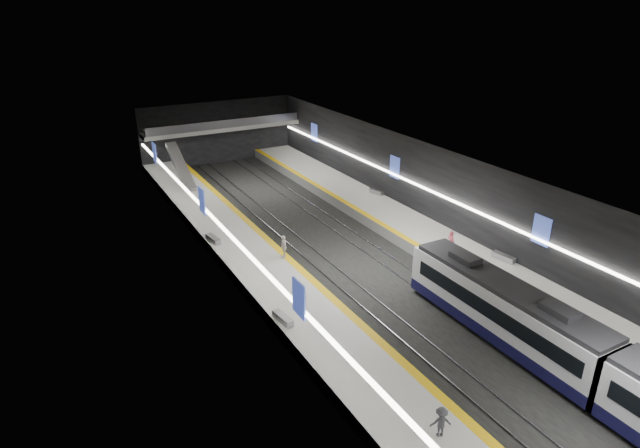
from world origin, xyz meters
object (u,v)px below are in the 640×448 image
bench_left_far (213,239)px  passenger_left_b (441,422)px  train (612,375)px  bench_right_near (504,257)px  bench_right_far (377,192)px  passenger_right_a (451,242)px  passenger_left_a (284,247)px  bench_left_near (283,318)px  escalator (181,166)px

bench_left_far → passenger_left_b: (2.38, -26.25, 0.56)m
train → bench_right_near: (7.00, 13.83, -0.96)m
train → bench_right_far: train is taller
passenger_right_a → train: bearing=161.4°
bench_right_far → passenger_left_a: passenger_left_a is taller
bench_right_near → passenger_left_a: 17.43m
bench_left_far → bench_left_near: bearing=-97.8°
bench_right_near → passenger_right_a: size_ratio=1.03×
bench_right_far → passenger_left_b: bearing=-134.8°
train → passenger_left_b: bearing=168.1°
train → passenger_left_a: 24.01m
bench_right_near → passenger_right_a: 4.22m
train → escalator: size_ratio=3.71×
escalator → bench_right_far: escalator is taller
escalator → passenger_right_a: (14.16, -28.32, -0.94)m
bench_right_near → bench_right_far: size_ratio=1.19×
bench_left_far → bench_right_near: bench_right_near is taller
escalator → passenger_right_a: escalator is taller
bench_right_far → passenger_left_a: 17.48m
passenger_left_b → bench_right_near: bearing=-122.0°
bench_left_near → passenger_right_a: (16.16, 2.46, 0.73)m
train → bench_left_near: bearing=129.8°
bench_left_far → escalator: bearing=75.4°
bench_left_far → bench_right_far: bench_left_far is taller
train → bench_left_far: 30.73m
train → bench_right_far: (7.00, 31.52, -1.00)m
escalator → passenger_left_b: escalator is taller
bench_right_near → passenger_left_a: (-15.03, 8.80, 0.71)m
bench_left_near → bench_right_far: bearing=34.5°
bench_left_near → passenger_left_a: size_ratio=0.96×
bench_left_far → bench_right_far: (19.00, 3.25, -0.03)m
bench_left_near → bench_right_near: size_ratio=0.94×
escalator → bench_left_near: escalator is taller
bench_right_near → passenger_left_b: 20.40m
bench_right_near → train: bearing=-124.8°
bench_left_far → bench_right_near: (19.00, -14.44, 0.00)m
bench_right_far → passenger_left_a: size_ratio=0.86×
bench_left_far → passenger_right_a: bearing=-43.1°
train → escalator: escalator is taller
escalator → bench_right_near: escalator is taller
escalator → bench_left_far: bearing=-96.7°
escalator → passenger_right_a: size_ratio=4.18×
passenger_right_a → bench_left_far: bearing=50.0°
escalator → bench_left_near: 30.89m
bench_right_far → passenger_right_a: size_ratio=0.86×
bench_left_far → passenger_right_a: passenger_right_a is taller
bench_left_near → passenger_left_a: (3.97, 8.23, 0.73)m
train → passenger_left_b: size_ratio=18.56×
passenger_left_a → bench_right_near: bearing=72.5°
train → passenger_left_b: (-9.62, 2.02, -0.40)m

